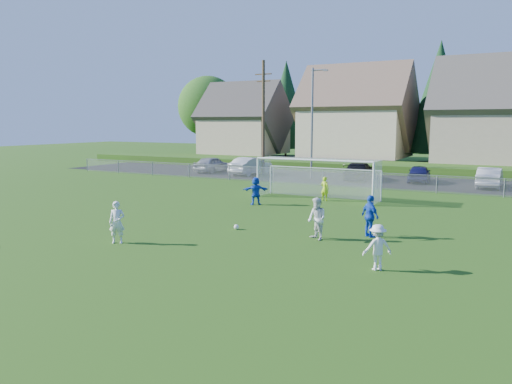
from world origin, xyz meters
TOP-DOWN VIEW (x-y plane):
  - ground at (0.00, 0.00)m, footprint 160.00×160.00m
  - asphalt_lot at (0.00, 27.50)m, footprint 60.00×60.00m
  - grass_embankment at (0.00, 35.00)m, footprint 70.00×6.00m
  - soccer_ball at (0.10, 6.00)m, footprint 0.22×0.22m
  - player_white_a at (-2.69, 1.70)m, footprint 0.71×0.65m
  - player_white_b at (3.89, 5.88)m, footprint 1.04×0.99m
  - player_white_c at (7.08, 2.93)m, footprint 1.08×1.01m
  - player_blue_a at (5.61, 7.35)m, footprint 1.05×0.94m
  - player_blue_b at (-2.32, 12.27)m, footprint 1.48×1.19m
  - goalkeeper at (0.62, 15.50)m, footprint 0.58×0.44m
  - car_a at (-14.79, 26.77)m, footprint 1.86×4.38m
  - car_b at (-10.51, 26.52)m, footprint 2.16×4.89m
  - car_d at (-0.83, 27.33)m, footprint 2.61×5.16m
  - car_e at (3.83, 27.75)m, footprint 2.08×4.16m
  - car_f at (8.89, 26.84)m, footprint 1.57×4.44m
  - soccer_goal at (0.00, 16.05)m, footprint 7.42×1.90m
  - chainlink_fence at (0.00, 22.00)m, footprint 52.06×0.06m
  - streetlight at (-4.45, 26.00)m, footprint 1.38×0.18m
  - utility_pole at (-9.50, 27.00)m, footprint 1.60×0.26m
  - houses_row at (1.97, 42.46)m, footprint 53.90×11.45m
  - tree_row at (1.04, 48.74)m, footprint 65.98×12.36m

SIDE VIEW (x-z plane):
  - ground at x=0.00m, z-range 0.00..0.00m
  - asphalt_lot at x=0.00m, z-range 0.01..0.01m
  - soccer_ball at x=0.10m, z-range 0.00..0.22m
  - grass_embankment at x=0.00m, z-range 0.00..0.80m
  - chainlink_fence at x=0.00m, z-range 0.03..1.23m
  - car_e at x=3.83m, z-range 0.00..1.36m
  - car_d at x=-0.83m, z-range 0.00..1.44m
  - goalkeeper at x=0.62m, z-range 0.00..1.44m
  - car_f at x=8.89m, z-range 0.00..1.46m
  - player_white_c at x=7.08m, z-range 0.00..1.47m
  - car_a at x=-14.79m, z-range 0.00..1.48m
  - car_b at x=-10.51m, z-range 0.00..1.56m
  - player_blue_b at x=-2.32m, z-range 0.00..1.58m
  - player_white_a at x=-2.69m, z-range 0.00..1.63m
  - player_white_b at x=3.89m, z-range 0.00..1.69m
  - player_blue_a at x=5.61m, z-range 0.00..1.72m
  - soccer_goal at x=0.00m, z-range 0.38..2.88m
  - streetlight at x=-4.45m, z-range 0.34..9.34m
  - utility_pole at x=-9.50m, z-range 0.15..10.15m
  - tree_row at x=1.04m, z-range 0.01..13.81m
  - houses_row at x=1.97m, z-range 0.69..13.97m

